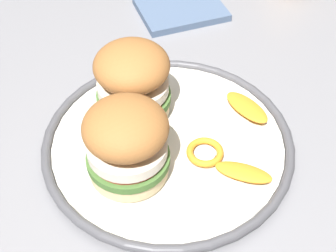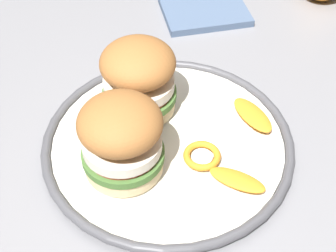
% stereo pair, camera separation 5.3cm
% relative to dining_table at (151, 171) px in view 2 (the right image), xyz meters
% --- Properties ---
extents(dining_table, '(1.36, 1.00, 0.76)m').
position_rel_dining_table_xyz_m(dining_table, '(0.00, 0.00, 0.00)').
color(dining_table, gray).
rests_on(dining_table, ground).
extents(dinner_plate, '(0.32, 0.32, 0.02)m').
position_rel_dining_table_xyz_m(dinner_plate, '(0.01, 0.04, 0.10)').
color(dinner_plate, silver).
rests_on(dinner_plate, dining_table).
extents(sandwich_half_left, '(0.13, 0.13, 0.10)m').
position_rel_dining_table_xyz_m(sandwich_half_left, '(0.08, 0.02, 0.16)').
color(sandwich_half_left, beige).
rests_on(sandwich_half_left, dinner_plate).
extents(sandwich_half_right, '(0.11, 0.11, 0.10)m').
position_rel_dining_table_xyz_m(sandwich_half_right, '(-0.01, -0.02, 0.16)').
color(sandwich_half_right, beige).
rests_on(sandwich_half_right, dinner_plate).
extents(orange_peel_curled, '(0.06, 0.06, 0.01)m').
position_rel_dining_table_xyz_m(orange_peel_curled, '(0.02, 0.09, 0.11)').
color(orange_peel_curled, orange).
rests_on(orange_peel_curled, dinner_plate).
extents(orange_peel_strip_long, '(0.06, 0.08, 0.01)m').
position_rel_dining_table_xyz_m(orange_peel_strip_long, '(-0.08, 0.11, 0.11)').
color(orange_peel_strip_long, orange).
rests_on(orange_peel_strip_long, dinner_plate).
extents(orange_peel_strip_short, '(0.04, 0.07, 0.01)m').
position_rel_dining_table_xyz_m(orange_peel_strip_short, '(0.02, 0.15, 0.11)').
color(orange_peel_strip_short, orange).
rests_on(orange_peel_strip_short, dinner_plate).
extents(folded_napkin, '(0.18, 0.18, 0.01)m').
position_rel_dining_table_xyz_m(folded_napkin, '(-0.27, -0.09, 0.10)').
color(folded_napkin, slate).
rests_on(folded_napkin, dining_table).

